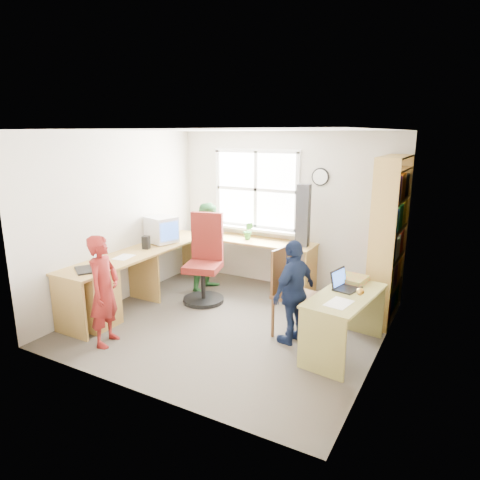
{
  "coord_description": "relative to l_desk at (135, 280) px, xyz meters",
  "views": [
    {
      "loc": [
        2.53,
        -4.36,
        2.36
      ],
      "look_at": [
        0.0,
        0.25,
        1.05
      ],
      "focal_mm": 32.0,
      "sensor_mm": 36.0,
      "label": 1
    }
  ],
  "objects": [
    {
      "name": "swivel_chair",
      "position": [
        0.57,
        0.82,
        0.09
      ],
      "size": [
        0.72,
        0.72,
        1.26
      ],
      "rotation": [
        0.0,
        0.0,
        0.27
      ],
      "color": "black",
      "rests_on": "ground"
    },
    {
      "name": "person_green",
      "position": [
        0.39,
        1.24,
        0.22
      ],
      "size": [
        0.54,
        0.68,
        1.36
      ],
      "primitive_type": "imported",
      "rotation": [
        0.0,
        0.0,
        1.52
      ],
      "color": "#2E7337",
      "rests_on": "ground"
    },
    {
      "name": "person_red",
      "position": [
        0.31,
        -0.84,
        0.19
      ],
      "size": [
        0.42,
        0.53,
        1.28
      ],
      "primitive_type": "imported",
      "rotation": [
        0.0,
        0.0,
        1.84
      ],
      "color": "maroon",
      "rests_on": "ground"
    },
    {
      "name": "bookshelf",
      "position": [
        2.96,
        1.47,
        0.55
      ],
      "size": [
        0.3,
        1.02,
        2.1
      ],
      "color": "tan",
      "rests_on": "ground"
    },
    {
      "name": "laptop_right",
      "position": [
        2.69,
        0.44,
        0.27
      ],
      "size": [
        0.32,
        0.36,
        0.21
      ],
      "rotation": [
        0.0,
        0.0,
        1.34
      ],
      "color": "black",
      "rests_on": "right_desk"
    },
    {
      "name": "cd_tower",
      "position": [
        1.7,
        1.72,
        0.75
      ],
      "size": [
        0.2,
        0.18,
        0.91
      ],
      "rotation": [
        0.0,
        0.0,
        0.09
      ],
      "color": "black",
      "rests_on": "l_desk"
    },
    {
      "name": "person_navy",
      "position": [
        2.17,
        0.23,
        0.15
      ],
      "size": [
        0.46,
        0.77,
        1.22
      ],
      "primitive_type": "imported",
      "rotation": [
        0.0,
        0.0,
        -1.8
      ],
      "color": "#142040",
      "rests_on": "ground"
    },
    {
      "name": "speaker_b",
      "position": [
        -0.18,
        1.12,
        0.38
      ],
      "size": [
        0.09,
        0.09,
        0.17
      ],
      "rotation": [
        0.0,
        0.0,
        -0.04
      ],
      "color": "black",
      "rests_on": "l_desk"
    },
    {
      "name": "paper_a",
      "position": [
        -0.18,
        0.0,
        0.3
      ],
      "size": [
        0.25,
        0.32,
        0.0
      ],
      "rotation": [
        0.0,
        0.0,
        0.16
      ],
      "color": "white",
      "rests_on": "l_desk"
    },
    {
      "name": "speaker_a",
      "position": [
        -0.2,
        0.48,
        0.39
      ],
      "size": [
        0.12,
        0.12,
        0.19
      ],
      "rotation": [
        0.0,
        0.0,
        0.28
      ],
      "color": "black",
      "rests_on": "l_desk"
    },
    {
      "name": "wooden_chair",
      "position": [
        2.07,
        0.4,
        0.12
      ],
      "size": [
        0.53,
        0.53,
        1.06
      ],
      "rotation": [
        0.0,
        0.0,
        -0.16
      ],
      "color": "brown",
      "rests_on": "ground"
    },
    {
      "name": "l_desk",
      "position": [
        0.0,
        0.0,
        0.0
      ],
      "size": [
        2.38,
        2.95,
        0.75
      ],
      "color": "tan",
      "rests_on": "ground"
    },
    {
      "name": "potted_plant",
      "position": [
        0.83,
        1.68,
        0.43
      ],
      "size": [
        0.17,
        0.15,
        0.28
      ],
      "primitive_type": "imported",
      "rotation": [
        0.0,
        0.0,
        0.2
      ],
      "color": "#2F7530",
      "rests_on": "l_desk"
    },
    {
      "name": "game_box",
      "position": [
        2.7,
        0.7,
        0.26
      ],
      "size": [
        0.36,
        0.36,
        0.06
      ],
      "rotation": [
        0.0,
        0.0,
        -0.13
      ],
      "color": "red",
      "rests_on": "right_desk"
    },
    {
      "name": "laptop_left",
      "position": [
        -0.14,
        -0.59,
        0.35
      ],
      "size": [
        0.45,
        0.43,
        0.24
      ],
      "rotation": [
        0.0,
        0.0,
        -0.59
      ],
      "color": "black",
      "rests_on": "l_desk"
    },
    {
      "name": "paper_b",
      "position": [
        2.76,
        -0.02,
        0.23
      ],
      "size": [
        0.26,
        0.34,
        0.0
      ],
      "rotation": [
        0.0,
        0.0,
        -0.16
      ],
      "color": "white",
      "rests_on": "right_desk"
    },
    {
      "name": "room",
      "position": [
        1.32,
        0.38,
        0.76
      ],
      "size": [
        3.64,
        3.44,
        2.44
      ],
      "color": "#453F36",
      "rests_on": "ground"
    },
    {
      "name": "right_desk",
      "position": [
        2.75,
        0.26,
        0.04
      ],
      "size": [
        0.68,
        1.24,
        0.68
      ],
      "rotation": [
        0.0,
        0.0,
        -0.12
      ],
      "color": "#9A934D",
      "rests_on": "ground"
    },
    {
      "name": "crt_monitor",
      "position": [
        -0.22,
        0.86,
        0.5
      ],
      "size": [
        0.5,
        0.47,
        0.4
      ],
      "rotation": [
        0.0,
        0.0,
        -0.29
      ],
      "color": "white",
      "rests_on": "l_desk"
    }
  ]
}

